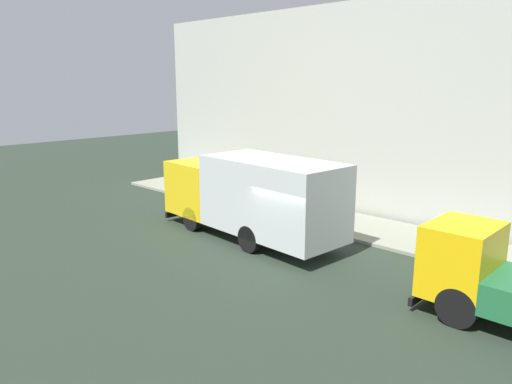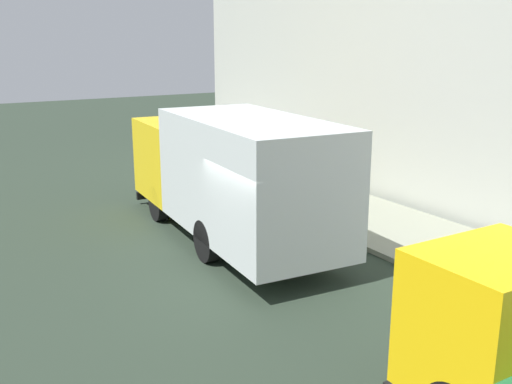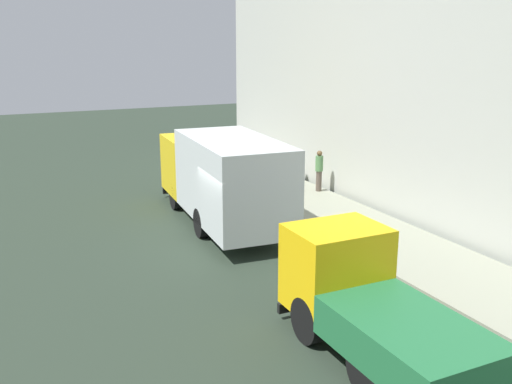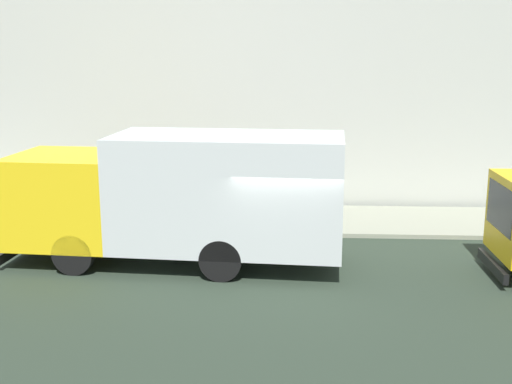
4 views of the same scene
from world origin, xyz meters
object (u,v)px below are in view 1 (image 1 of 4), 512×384
small_flatbed_truck (509,283)px  pedestrian_walking (296,184)px  large_utility_truck (252,194)px  pedestrian_standing (259,181)px

small_flatbed_truck → pedestrian_walking: size_ratio=2.93×
small_flatbed_truck → pedestrian_walking: bearing=63.0°
large_utility_truck → pedestrian_walking: size_ratio=4.80×
large_utility_truck → pedestrian_walking: bearing=25.4°
large_utility_truck → small_flatbed_truck: bearing=-89.9°
small_flatbed_truck → pedestrian_standing: bearing=67.9°
large_utility_truck → pedestrian_walking: large_utility_truck is taller
pedestrian_walking → pedestrian_standing: bearing=29.4°
large_utility_truck → pedestrian_standing: large_utility_truck is taller
pedestrian_standing → large_utility_truck: bearing=-58.4°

